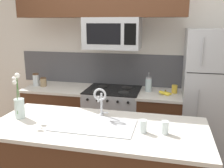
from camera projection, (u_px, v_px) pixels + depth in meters
name	position (u px, v px, depth m)	size (l,w,h in m)	color
rear_partition	(138.00, 60.00, 3.74)	(5.20, 0.10, 2.60)	silver
splash_band	(118.00, 69.00, 3.79)	(3.15, 0.01, 0.48)	#4C4C51
back_counter_left	(60.00, 115.00, 3.83)	(0.94, 0.65, 0.91)	#4C2B19
back_counter_right	(159.00, 124.00, 3.50)	(0.60, 0.65, 0.91)	#4C2B19
stove_range	(113.00, 120.00, 3.65)	(0.76, 0.64, 0.93)	#A8AAAF
microwave	(113.00, 33.00, 3.33)	(0.74, 0.40, 0.41)	#A8AAAF
refrigerator	(216.00, 98.00, 3.26)	(0.85, 0.74, 1.77)	#A8AAAF
storage_jar_tall	(36.00, 80.00, 3.76)	(0.09, 0.09, 0.19)	silver
storage_jar_medium	(43.00, 82.00, 3.74)	(0.09, 0.09, 0.13)	#997F5B
banana_bunch	(165.00, 93.00, 3.31)	(0.19, 0.15, 0.08)	yellow
french_press	(149.00, 84.00, 3.46)	(0.09, 0.09, 0.27)	silver
coffee_tin	(174.00, 89.00, 3.38)	(0.08, 0.08, 0.11)	gold
kitchen_sink	(94.00, 132.00, 2.35)	(0.76, 0.44, 0.16)	#ADAFB5
sink_faucet	(100.00, 98.00, 2.49)	(0.14, 0.14, 0.31)	#B7BABF
drinking_glass	(143.00, 126.00, 2.17)	(0.07, 0.07, 0.12)	silver
spare_glass	(165.00, 128.00, 2.14)	(0.07, 0.07, 0.12)	silver
flower_vase	(19.00, 106.00, 2.49)	(0.12, 0.18, 0.44)	silver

